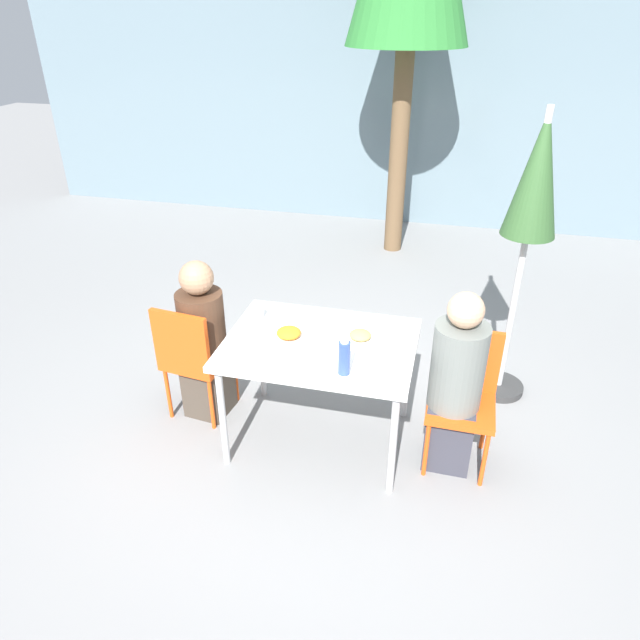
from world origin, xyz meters
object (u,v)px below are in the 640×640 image
(bottle, at_px, (344,357))
(chair_left, at_px, (192,354))
(salad_bowl, at_px, (281,356))
(closed_umbrella, at_px, (535,193))
(drinking_cup, at_px, (257,312))
(chair_right, at_px, (463,389))
(person_right, at_px, (455,387))
(person_left, at_px, (204,343))

(bottle, bearing_deg, chair_left, 163.41)
(salad_bowl, bearing_deg, bottle, -5.66)
(closed_umbrella, xyz_separation_m, drinking_cup, (-1.64, -0.66, -0.72))
(chair_right, height_order, bottle, bottle)
(chair_left, bearing_deg, bottle, -9.45)
(chair_left, bearing_deg, person_right, 5.62)
(closed_umbrella, relative_size, salad_bowl, 13.64)
(chair_left, bearing_deg, closed_umbrella, 28.68)
(chair_left, relative_size, drinking_cup, 9.40)
(bottle, height_order, salad_bowl, bottle)
(chair_left, distance_m, closed_umbrella, 2.44)
(person_right, xyz_separation_m, salad_bowl, (-0.99, -0.24, 0.22))
(person_right, bearing_deg, closed_umbrella, -111.04)
(bottle, xyz_separation_m, salad_bowl, (-0.38, 0.04, -0.08))
(person_left, height_order, salad_bowl, person_left)
(chair_left, distance_m, bottle, 1.20)
(person_right, relative_size, drinking_cup, 12.89)
(chair_right, xyz_separation_m, closed_umbrella, (0.30, 0.78, 1.01))
(person_right, xyz_separation_m, closed_umbrella, (0.35, 0.86, 0.95))
(person_right, distance_m, bottle, 0.74)
(person_right, height_order, salad_bowl, person_right)
(chair_right, bearing_deg, drinking_cup, -4.06)
(person_left, xyz_separation_m, person_right, (1.66, -0.12, 0.01))
(chair_left, relative_size, chair_right, 1.00)
(salad_bowl, bearing_deg, closed_umbrella, 39.41)
(person_right, relative_size, salad_bowl, 7.95)
(closed_umbrella, bearing_deg, chair_right, -110.86)
(person_left, xyz_separation_m, bottle, (1.04, -0.40, 0.30))
(person_right, distance_m, salad_bowl, 1.05)
(drinking_cup, bearing_deg, salad_bowl, -56.19)
(chair_left, xyz_separation_m, person_right, (1.71, -0.05, 0.06))
(person_right, bearing_deg, person_left, -3.06)
(person_right, distance_m, closed_umbrella, 1.33)
(chair_left, xyz_separation_m, drinking_cup, (0.42, 0.15, 0.29))
(chair_left, relative_size, person_left, 0.75)
(drinking_cup, bearing_deg, bottle, -35.50)
(chair_right, height_order, drinking_cup, chair_right)
(closed_umbrella, xyz_separation_m, salad_bowl, (-1.34, -1.10, -0.73))
(chair_right, bearing_deg, salad_bowl, 18.23)
(chair_left, height_order, person_left, person_left)
(person_left, bearing_deg, bottle, -13.96)
(person_right, bearing_deg, salad_bowl, 14.84)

